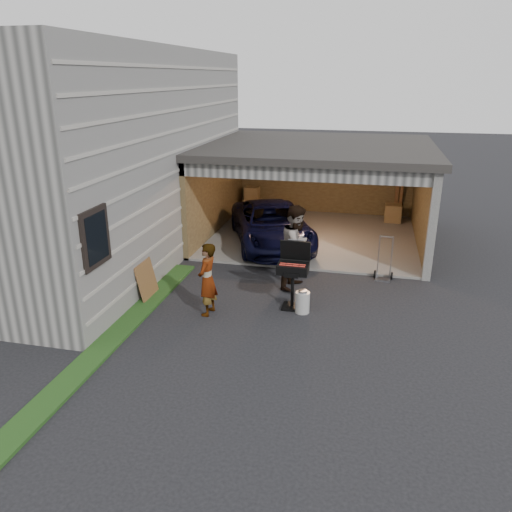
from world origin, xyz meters
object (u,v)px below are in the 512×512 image
at_px(man, 297,247).
at_px(hand_truck, 383,271).
at_px(woman, 207,279).
at_px(bbq_grill, 293,270).
at_px(propane_tank, 302,302).
at_px(minivan, 272,227).
at_px(plywood_panel, 147,280).

relative_size(man, hand_truck, 1.79).
distance_m(woman, bbq_grill, 1.84).
bearing_deg(propane_tank, minivan, 110.06).
bearing_deg(woman, minivan, -179.86).
xyz_separation_m(bbq_grill, hand_truck, (1.96, 2.10, -0.65)).
bearing_deg(bbq_grill, minivan, 107.79).
distance_m(woman, man, 2.47).
height_order(woman, hand_truck, woman).
bearing_deg(bbq_grill, hand_truck, 47.08).
height_order(minivan, propane_tank, minivan).
xyz_separation_m(woman, bbq_grill, (1.69, 0.72, 0.08)).
xyz_separation_m(woman, man, (1.59, 1.87, 0.21)).
distance_m(bbq_grill, hand_truck, 2.95).
distance_m(man, hand_truck, 2.40).
relative_size(minivan, woman, 2.78).
xyz_separation_m(minivan, man, (1.17, -2.80, 0.39)).
relative_size(woman, bbq_grill, 1.08).
bearing_deg(propane_tank, plywood_panel, -178.99).
relative_size(man, bbq_grill, 1.37).
bearing_deg(hand_truck, minivan, 155.22).
relative_size(woman, plywood_panel, 1.81).
bearing_deg(plywood_panel, propane_tank, 1.01).
relative_size(bbq_grill, hand_truck, 1.30).
relative_size(plywood_panel, hand_truck, 0.77).
height_order(minivan, plywood_panel, minivan).
bearing_deg(hand_truck, plywood_panel, -150.74).
height_order(bbq_grill, plywood_panel, bbq_grill).
bearing_deg(propane_tank, man, 104.48).
height_order(plywood_panel, hand_truck, hand_truck).
relative_size(propane_tank, hand_truck, 0.41).
bearing_deg(hand_truck, woman, -137.24).
bearing_deg(minivan, bbq_grill, -93.34).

